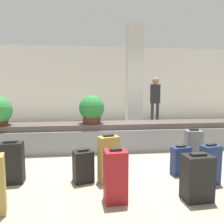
# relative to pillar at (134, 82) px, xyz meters

# --- Properties ---
(ground_plane) EXTENTS (18.00, 18.00, 0.00)m
(ground_plane) POSITION_rel_pillar_xyz_m (-0.77, -2.35, -1.60)
(ground_plane) COLOR #9E937F
(back_wall) EXTENTS (18.00, 0.06, 3.20)m
(back_wall) POSITION_rel_pillar_xyz_m (-0.77, 3.47, 0.00)
(back_wall) COLOR silver
(back_wall) RESTS_ON ground_plane
(carousel) EXTENTS (7.67, 0.80, 0.63)m
(carousel) POSITION_rel_pillar_xyz_m (-0.77, -1.14, -1.30)
(carousel) COLOR gray
(carousel) RESTS_ON ground_plane
(pillar) EXTENTS (0.43, 0.43, 3.20)m
(pillar) POSITION_rel_pillar_xyz_m (0.00, 0.00, 0.00)
(pillar) COLOR beige
(pillar) RESTS_ON ground_plane
(suitcase_0) EXTENTS (0.34, 0.26, 0.74)m
(suitcase_0) POSITION_rel_pillar_xyz_m (-1.04, -2.93, -1.24)
(suitcase_0) COLOR #A3843D
(suitcase_0) RESTS_ON ground_plane
(suitcase_1) EXTENTS (0.31, 0.22, 0.62)m
(suitcase_1) POSITION_rel_pillar_xyz_m (0.47, -3.19, -1.30)
(suitcase_1) COLOR navy
(suitcase_1) RESTS_ON ground_plane
(suitcase_2) EXTENTS (0.29, 0.28, 0.70)m
(suitcase_2) POSITION_rel_pillar_xyz_m (-1.02, -3.52, -1.26)
(suitcase_2) COLOR maroon
(suitcase_2) RESTS_ON ground_plane
(suitcase_3) EXTENTS (0.33, 0.21, 0.50)m
(suitcase_3) POSITION_rel_pillar_xyz_m (0.19, -2.79, -1.36)
(suitcase_3) COLOR navy
(suitcase_3) RESTS_ON ground_plane
(suitcase_5) EXTENTS (0.30, 0.21, 0.71)m
(suitcase_5) POSITION_rel_pillar_xyz_m (0.55, -2.50, -1.26)
(suitcase_5) COLOR slate
(suitcase_5) RESTS_ON ground_plane
(suitcase_6) EXTENTS (0.36, 0.21, 0.66)m
(suitcase_6) POSITION_rel_pillar_xyz_m (-2.51, -2.81, -1.28)
(suitcase_6) COLOR black
(suitcase_6) RESTS_ON ground_plane
(suitcase_7) EXTENTS (0.38, 0.28, 0.62)m
(suitcase_7) POSITION_rel_pillar_xyz_m (0.04, -3.61, -1.30)
(suitcase_7) COLOR black
(suitcase_7) RESTS_ON ground_plane
(suitcase_8) EXTENTS (0.35, 0.31, 0.51)m
(suitcase_8) POSITION_rel_pillar_xyz_m (-1.43, -2.88, -1.35)
(suitcase_8) COLOR black
(suitcase_8) RESTS_ON ground_plane
(potted_plant_1) EXTENTS (0.57, 0.57, 0.65)m
(potted_plant_1) POSITION_rel_pillar_xyz_m (-1.25, -1.21, -0.64)
(potted_plant_1) COLOR #4C2319
(potted_plant_1) RESTS_ON carousel
(traveler_0) EXTENTS (0.36, 0.27, 1.81)m
(traveler_0) POSITION_rel_pillar_xyz_m (1.14, 1.56, -0.50)
(traveler_0) COLOR #282833
(traveler_0) RESTS_ON ground_plane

